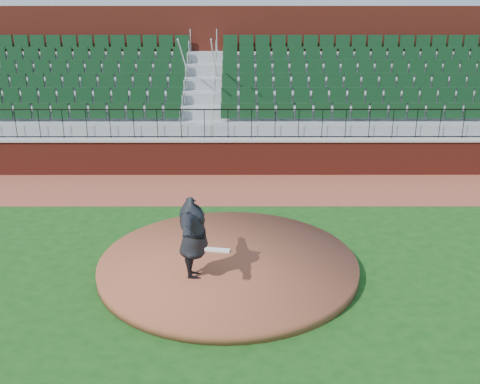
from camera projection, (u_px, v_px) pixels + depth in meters
name	position (u px, v px, depth m)	size (l,w,h in m)	color
ground	(240.00, 265.00, 13.38)	(90.00, 90.00, 0.00)	#144112
warning_track	(240.00, 189.00, 18.45)	(34.00, 3.20, 0.01)	brown
field_wall	(240.00, 157.00, 19.75)	(34.00, 0.35, 1.20)	maroon
wall_cap	(240.00, 139.00, 19.53)	(34.00, 0.45, 0.10)	#B7B7B7
wall_railing	(240.00, 124.00, 19.35)	(34.00, 0.05, 1.00)	black
seating_stands	(240.00, 95.00, 21.74)	(34.00, 5.10, 4.60)	gray
concourse_wall	(240.00, 73.00, 24.22)	(34.00, 0.50, 5.50)	maroon
pitchers_mound	(228.00, 265.00, 13.11)	(5.99, 5.99, 0.25)	brown
pitching_rubber	(216.00, 250.00, 13.52)	(0.66, 0.16, 0.04)	white
pitcher	(193.00, 238.00, 12.02)	(2.27, 0.62, 1.84)	black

